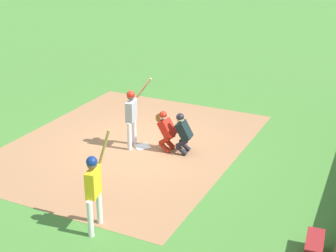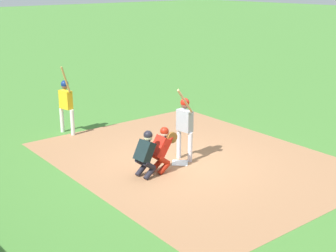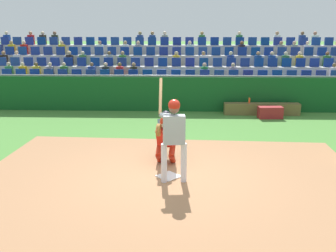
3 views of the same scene
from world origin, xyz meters
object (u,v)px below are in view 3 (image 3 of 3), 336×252
(home_plate_umpire, at_px, (166,131))
(dugout_bench, at_px, (262,109))
(home_plate_marker, at_px, (169,176))
(batter_at_plate, at_px, (173,131))
(catcher_crouching, at_px, (165,137))
(water_bottle_on_bench, at_px, (249,100))
(equipment_duffel_bag, at_px, (270,112))

(home_plate_umpire, height_order, dugout_bench, home_plate_umpire)
(home_plate_marker, bearing_deg, batter_at_plate, 112.27)
(catcher_crouching, xyz_separation_m, water_bottle_on_bench, (-2.97, -5.56, -0.16))
(batter_at_plate, relative_size, equipment_duffel_bag, 2.51)
(catcher_crouching, distance_m, equipment_duffel_bag, 6.18)
(home_plate_umpire, xyz_separation_m, equipment_duffel_bag, (-3.65, -4.41, -0.48))
(dugout_bench, bearing_deg, home_plate_marker, 62.14)
(batter_at_plate, height_order, water_bottle_on_bench, batter_at_plate)
(catcher_crouching, distance_m, water_bottle_on_bench, 6.30)
(batter_at_plate, bearing_deg, catcher_crouching, -77.58)
(batter_at_plate, xyz_separation_m, water_bottle_on_bench, (-2.74, -6.58, -0.60))
(batter_at_plate, height_order, home_plate_umpire, batter_at_plate)
(home_plate_marker, distance_m, catcher_crouching, 1.02)
(catcher_crouching, bearing_deg, water_bottle_on_bench, -118.10)
(home_plate_umpire, bearing_deg, dugout_bench, -124.58)
(equipment_duffel_bag, bearing_deg, home_plate_marker, 54.01)
(catcher_crouching, relative_size, water_bottle_on_bench, 5.96)
(home_plate_umpire, bearing_deg, batter_at_plate, 98.21)
(dugout_bench, height_order, water_bottle_on_bench, water_bottle_on_bench)
(home_plate_umpire, relative_size, equipment_duffel_bag, 1.45)
(dugout_bench, xyz_separation_m, equipment_duffel_bag, (-0.19, 0.60, -0.00))
(dugout_bench, bearing_deg, home_plate_umpire, 55.42)
(home_plate_marker, xyz_separation_m, catcher_crouching, (0.11, -0.75, 0.69))
(equipment_duffel_bag, bearing_deg, catcher_crouching, 49.42)
(home_plate_umpire, height_order, water_bottle_on_bench, home_plate_umpire)
(home_plate_umpire, distance_m, equipment_duffel_bag, 5.75)
(home_plate_marker, height_order, catcher_crouching, catcher_crouching)
(batter_at_plate, xyz_separation_m, home_plate_umpire, (0.23, -1.58, -0.45))
(home_plate_umpire, bearing_deg, catcher_crouching, 90.19)
(dugout_bench, relative_size, equipment_duffel_bag, 3.25)
(dugout_bench, distance_m, water_bottle_on_bench, 0.58)
(catcher_crouching, xyz_separation_m, dugout_bench, (-3.45, -5.56, -0.48))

